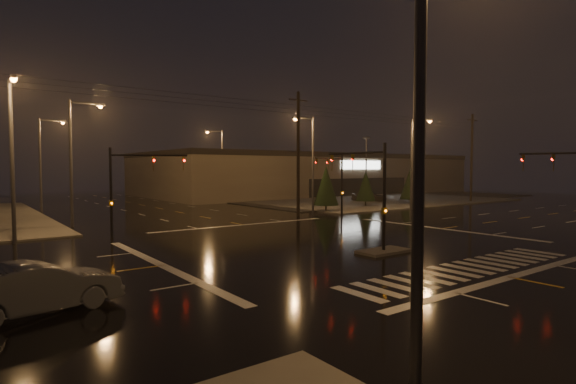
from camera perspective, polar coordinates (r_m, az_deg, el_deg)
name	(u,v)px	position (r m, az deg, el deg)	size (l,w,h in m)	color
ground	(334,243)	(28.16, 5.91, -6.43)	(140.00, 140.00, 0.00)	black
sidewalk_ne	(347,198)	(70.33, 7.50, -0.73)	(36.00, 36.00, 0.12)	#46443F
median_island	(384,251)	(25.38, 12.06, -7.35)	(3.00, 1.60, 0.15)	#46443F
crosswalk	(467,269)	(22.46, 21.77, -9.03)	(15.00, 2.60, 0.01)	beige
stop_bar_near	(510,277)	(21.51, 26.37, -9.67)	(16.00, 0.50, 0.01)	beige
stop_bar_far	(243,225)	(36.94, -5.69, -4.17)	(16.00, 0.50, 0.01)	beige
parking_lot	(379,197)	(72.53, 11.45, -0.67)	(50.00, 24.00, 0.08)	black
retail_building	(307,173)	(85.50, 2.49, 2.48)	(60.20, 28.30, 7.20)	brown
signal_mast_median	(372,184)	(25.61, 10.59, 1.04)	(0.25, 4.59, 6.00)	black
signal_mast_ne	(337,177)	(41.67, 6.20, 1.86)	(4.84, 1.86, 6.00)	black
signal_mast_nw	(128,181)	(32.02, -19.69, 1.37)	(4.84, 1.86, 6.00)	black
streetlight_0	(430,108)	(9.42, 17.55, 10.16)	(2.77, 0.32, 10.00)	#38383A
streetlight_1	(75,153)	(39.26, -25.44, 4.46)	(2.77, 0.32, 10.00)	#38383A
streetlight_2	(43,157)	(55.04, -28.64, 3.88)	(2.77, 0.32, 10.00)	#38383A
streetlight_3	(311,157)	(47.22, 2.89, 4.45)	(2.77, 0.32, 10.00)	#38383A
streetlight_4	(220,160)	(63.95, -8.58, 4.04)	(2.77, 0.32, 10.00)	#38383A
streetlight_5	(12,149)	(31.83, -31.62, 4.71)	(0.32, 2.77, 10.00)	#38383A
streetlight_6	(414,158)	(51.62, 15.70, 4.22)	(0.32, 2.77, 10.00)	#38383A
utility_pole_1	(298,153)	(43.68, 1.31, 5.00)	(2.20, 0.32, 12.00)	black
utility_pole_2	(472,157)	(66.42, 22.29, 4.09)	(2.20, 0.32, 12.00)	black
conifer_0	(326,186)	(48.01, 4.85, 0.81)	(2.67, 2.67, 4.87)	black
conifer_1	(366,186)	(54.91, 9.84, 0.78)	(2.34, 2.34, 4.35)	black
conifer_2	(412,180)	(59.62, 15.49, 1.43)	(3.05, 3.05, 5.47)	black
car_parked	(369,196)	(62.68, 10.26, -0.51)	(1.93, 4.79, 1.63)	black
car_crossing	(37,288)	(16.56, -29.22, -10.59)	(1.74, 4.98, 1.64)	slate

